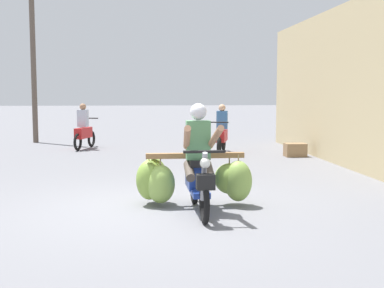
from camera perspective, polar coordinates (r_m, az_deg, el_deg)
The scene contains 6 objects.
ground_plane at distance 7.54m, azimuth -4.39°, elevation -7.46°, with size 120.00×120.00×0.00m, color slate.
motorbike_main_loaded at distance 7.60m, azimuth -0.26°, elevation -3.59°, with size 1.82×1.85×1.58m.
motorbike_distant_ahead_left at distance 15.79m, azimuth -12.16°, elevation 1.49°, with size 0.65×1.58×1.40m.
motorbike_distant_ahead_right at distance 14.38m, azimuth 3.39°, elevation 1.20°, with size 0.65×1.58×1.40m.
produce_crate at distance 13.93m, azimuth 11.60°, elevation -0.66°, with size 0.56×0.40×0.36m, color olive.
utility_pole at distance 18.28m, azimuth -17.54°, elevation 9.80°, with size 0.18×0.18×6.15m, color brown.
Camera 1 is at (-0.15, -7.33, 1.74)m, focal length 47.13 mm.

